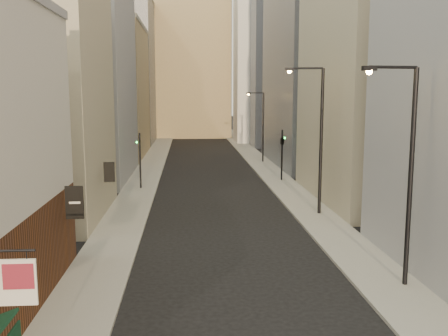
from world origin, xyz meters
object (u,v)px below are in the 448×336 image
at_px(clock_tower, 193,46).
at_px(traffic_light_left, 140,151).
at_px(traffic_light_right, 282,142).
at_px(streetlamp_mid, 317,132).
at_px(streetlamp_far, 261,123).
at_px(streetlamp_near, 406,165).
at_px(white_tower, 259,33).

distance_m(clock_tower, traffic_light_left, 58.57).
bearing_deg(traffic_light_right, streetlamp_mid, 70.80).
distance_m(streetlamp_mid, streetlamp_far, 26.72).
xyz_separation_m(streetlamp_near, traffic_light_right, (-0.18, 26.71, -1.63)).
relative_size(white_tower, traffic_light_left, 8.30).
height_order(streetlamp_near, streetlamp_mid, streetlamp_mid).
bearing_deg(streetlamp_mid, clock_tower, 111.82).
relative_size(streetlamp_far, traffic_light_left, 1.71).
relative_size(streetlamp_mid, traffic_light_right, 2.03).
relative_size(clock_tower, streetlamp_mid, 4.42).
bearing_deg(streetlamp_mid, traffic_light_right, 104.61).
height_order(streetlamp_mid, streetlamp_far, streetlamp_mid).
bearing_deg(white_tower, clock_tower, 128.16).
xyz_separation_m(streetlamp_mid, streetlamp_far, (0.12, 26.71, -0.93)).
xyz_separation_m(white_tower, streetlamp_mid, (-3.40, -52.76, -12.81)).
height_order(clock_tower, white_tower, clock_tower).
xyz_separation_m(clock_tower, streetlamp_far, (7.72, -40.06, -12.76)).
height_order(clock_tower, streetlamp_far, clock_tower).
bearing_deg(streetlamp_far, traffic_light_right, -67.18).
xyz_separation_m(white_tower, traffic_light_right, (-3.23, -39.27, -14.79)).
xyz_separation_m(white_tower, traffic_light_left, (-16.41, -42.56, -15.19)).
distance_m(streetlamp_mid, traffic_light_right, 13.64).
height_order(streetlamp_far, traffic_light_left, streetlamp_far).
xyz_separation_m(white_tower, streetlamp_near, (-3.05, -65.98, -13.16)).
height_order(clock_tower, traffic_light_right, clock_tower).
bearing_deg(streetlamp_near, streetlamp_mid, 84.75).
bearing_deg(clock_tower, traffic_light_right, -81.71).
xyz_separation_m(streetlamp_far, traffic_light_right, (0.04, -13.21, -1.06)).
bearing_deg(traffic_light_right, white_tower, -113.20).
relative_size(clock_tower, traffic_light_left, 8.98).
height_order(white_tower, streetlamp_far, white_tower).
bearing_deg(clock_tower, streetlamp_mid, -83.51).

